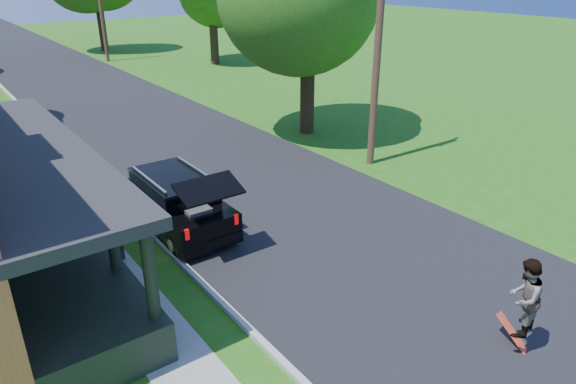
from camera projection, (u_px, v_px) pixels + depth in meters
ground at (416, 286)px, 12.07m from camera, size 140.00×140.00×0.00m
street at (120, 110)px, 26.83m from camera, size 8.00×120.00×0.02m
curb at (37, 123)px, 24.64m from camera, size 0.15×120.00×0.12m
sidewalk at (2, 128)px, 23.80m from camera, size 1.30×120.00×0.03m
black_suv at (177, 202)px, 14.46m from camera, size 1.75×4.53×2.11m
skateboarder at (524, 298)px, 9.50m from camera, size 0.89×0.76×1.59m
skateboard at (512, 334)px, 10.18m from camera, size 0.25×0.77×0.60m
utility_pole_near at (379, 24)px, 17.56m from camera, size 1.63×0.41×9.88m
utility_pole_far at (100, 0)px, 38.79m from camera, size 1.58×0.51×8.77m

